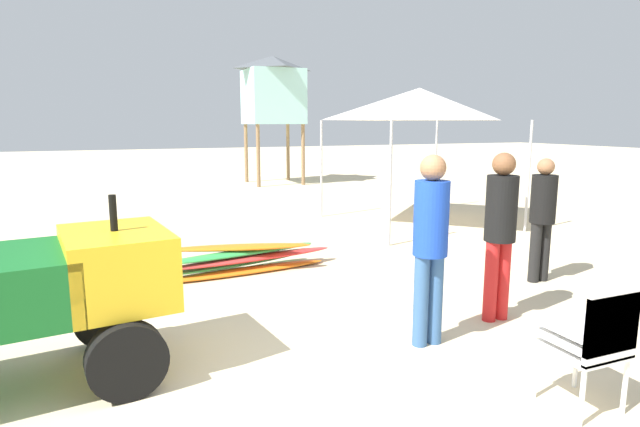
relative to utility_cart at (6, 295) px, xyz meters
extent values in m
plane|color=beige|center=(2.17, -0.90, -0.78)|extent=(80.00, 80.00, 0.00)
cube|color=gold|center=(0.80, 0.11, 0.12)|extent=(0.94, 1.20, 0.60)
cylinder|color=black|center=(0.80, 0.11, 0.57)|extent=(0.07, 0.07, 0.30)
cylinder|color=black|center=(0.68, 0.64, -0.48)|extent=(0.62, 0.26, 0.60)
cylinder|color=black|center=(0.82, -0.45, -0.48)|extent=(0.62, 0.26, 0.60)
cube|color=white|center=(3.90, -1.84, -0.34)|extent=(0.48, 0.48, 0.04)
cube|color=white|center=(3.90, -2.06, -0.14)|extent=(0.48, 0.04, 0.40)
cube|color=white|center=(3.90, -1.84, -0.25)|extent=(0.48, 0.48, 0.04)
cube|color=white|center=(3.90, -2.06, -0.05)|extent=(0.48, 0.04, 0.40)
cube|color=white|center=(3.90, -1.84, -0.16)|extent=(0.48, 0.48, 0.04)
cube|color=white|center=(3.90, -2.06, 0.04)|extent=(0.48, 0.04, 0.40)
cylinder|color=white|center=(4.11, -1.63, -0.57)|extent=(0.04, 0.04, 0.42)
cylinder|color=white|center=(3.69, -1.63, -0.57)|extent=(0.04, 0.04, 0.42)
cylinder|color=white|center=(4.11, -2.05, -0.57)|extent=(0.04, 0.04, 0.42)
cylinder|color=white|center=(3.69, -2.05, -0.57)|extent=(0.04, 0.04, 0.42)
ellipsoid|color=orange|center=(2.41, 2.45, -0.74)|extent=(2.56, 0.51, 0.08)
ellipsoid|color=green|center=(2.42, 2.62, -0.66)|extent=(2.16, 0.76, 0.08)
ellipsoid|color=red|center=(2.61, 2.50, -0.58)|extent=(2.46, 0.60, 0.08)
ellipsoid|color=green|center=(2.41, 2.53, -0.50)|extent=(2.38, 0.67, 0.08)
ellipsoid|color=orange|center=(2.41, 2.54, -0.42)|extent=(2.05, 0.74, 0.08)
cylinder|color=red|center=(4.43, -0.25, -0.35)|extent=(0.14, 0.14, 0.86)
cylinder|color=red|center=(4.59, -0.25, -0.35)|extent=(0.14, 0.14, 0.86)
cylinder|color=black|center=(4.51, -0.25, 0.42)|extent=(0.32, 0.32, 0.68)
sphere|color=brown|center=(4.51, -0.25, 0.88)|extent=(0.23, 0.23, 0.23)
cylinder|color=black|center=(5.91, 0.63, -0.39)|extent=(0.14, 0.14, 0.79)
cylinder|color=black|center=(6.07, 0.63, -0.39)|extent=(0.14, 0.14, 0.79)
cylinder|color=black|center=(5.99, 0.63, 0.32)|extent=(0.32, 0.32, 0.63)
sphere|color=#9E6B47|center=(5.99, 0.63, 0.74)|extent=(0.21, 0.21, 0.21)
cylinder|color=#33598C|center=(3.41, -0.49, -0.35)|extent=(0.14, 0.14, 0.87)
cylinder|color=#33598C|center=(3.57, -0.49, -0.35)|extent=(0.14, 0.14, 0.87)
cylinder|color=#193FB2|center=(3.49, -0.49, 0.43)|extent=(0.32, 0.32, 0.69)
sphere|color=#9E6B47|center=(3.49, -0.49, 0.89)|extent=(0.24, 0.24, 0.24)
cylinder|color=#B2B2B7|center=(5.17, 3.15, 0.28)|extent=(0.05, 0.05, 2.13)
cylinder|color=#B2B2B7|center=(8.19, 3.15, 0.28)|extent=(0.05, 0.05, 2.13)
cylinder|color=#B2B2B7|center=(5.17, 6.16, 0.28)|extent=(0.05, 0.05, 2.13)
cylinder|color=#B2B2B7|center=(8.19, 6.16, 0.28)|extent=(0.05, 0.05, 2.13)
pyramid|color=silver|center=(6.68, 4.66, 1.66)|extent=(3.02, 3.02, 0.64)
cylinder|color=olive|center=(5.37, 11.98, 0.23)|extent=(0.12, 0.12, 2.04)
cylinder|color=olive|center=(6.93, 11.98, 0.23)|extent=(0.12, 0.12, 2.04)
cylinder|color=olive|center=(5.37, 13.54, 0.23)|extent=(0.12, 0.12, 2.04)
cylinder|color=olive|center=(6.93, 13.54, 0.23)|extent=(0.12, 0.12, 2.04)
cube|color=#AAE8DF|center=(6.15, 12.76, 2.15)|extent=(1.80, 1.80, 1.80)
pyramid|color=#4C5156|center=(6.15, 12.76, 3.28)|extent=(1.98, 1.98, 0.45)
camera|label=1|loc=(0.77, -4.39, 1.29)|focal=29.03mm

